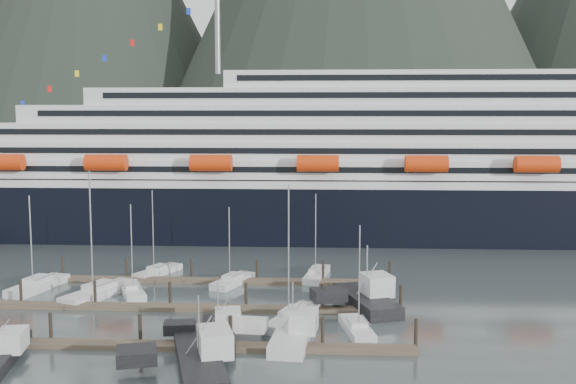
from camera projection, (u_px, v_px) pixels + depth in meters
The scene contains 17 objects.
ground at pixel (233, 318), 74.92m from camera, with size 1600.00×1600.00×0.00m, color #4C5959.
cruise_ship at pixel (430, 171), 126.48m from camera, with size 210.00×30.40×50.30m.
dock_near at pixel (169, 345), 65.28m from camera, with size 48.18×2.28×3.20m.
dock_mid at pixel (194, 307), 78.18m from camera, with size 48.18×2.28×3.20m.
dock_far at pixel (213, 280), 91.08m from camera, with size 48.18×2.28×3.20m.
sailboat_a at pixel (38, 286), 87.22m from camera, with size 5.04×10.40×12.93m.
sailboat_b at pixel (99, 293), 83.87m from camera, with size 7.16×11.73×16.30m.
sailboat_c at pixel (132, 291), 84.95m from camera, with size 5.73×8.86×11.96m.
sailboat_d at pixel (292, 318), 73.59m from camera, with size 6.00×10.76×15.63m.
sailboat_e at pixel (158, 272), 95.43m from camera, with size 5.67×8.83×12.51m.
sailboat_f at pixel (233, 282), 89.88m from camera, with size 5.31×8.61×10.92m.
sailboat_g at pixel (317, 275), 93.68m from camera, with size 3.87×9.65×12.24m.
sailboat_h at pixel (357, 329), 69.94m from camera, with size 3.71×8.24×11.80m.
trawler_b at pixel (217, 332), 67.46m from camera, with size 7.95×10.41×6.48m.
trawler_c at pixel (197, 358), 59.95m from camera, with size 11.05×14.75×7.31m.
trawler_d at pixel (291, 333), 67.13m from camera, with size 8.51×11.48×6.66m.
trawler_e at pixel (365, 299), 79.23m from camera, with size 10.63×13.10×8.14m.
Camera 1 is at (10.04, -72.43, 22.42)m, focal length 42.00 mm.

